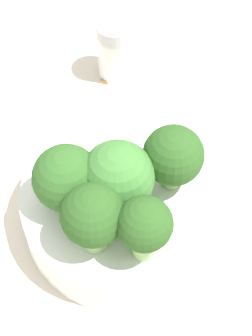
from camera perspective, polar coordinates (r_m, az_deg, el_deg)
name	(u,v)px	position (r m, az deg, el deg)	size (l,w,h in m)	color
ground_plane	(126,219)	(0.45, 0.00, -5.22)	(3.00, 3.00, 0.00)	beige
bowl	(126,206)	(0.43, 0.00, -3.86)	(0.16, 0.16, 0.04)	white
broccoli_floret_0	(145,226)	(0.36, 1.97, -5.91)	(0.04, 0.04, 0.06)	#8EB770
broccoli_floret_1	(174,160)	(0.40, 4.95, 0.81)	(0.04, 0.04, 0.06)	#7A9E5B
broccoli_floret_2	(118,177)	(0.39, -0.86, -0.96)	(0.05, 0.05, 0.06)	#7A9E5B
broccoli_floret_3	(66,178)	(0.39, -6.09, -0.97)	(0.05, 0.05, 0.05)	#8EB770
broccoli_floret_4	(93,217)	(0.37, -3.37, -5.00)	(0.04, 0.04, 0.06)	#8EB770
pepper_shaker	(116,50)	(0.53, -1.00, 11.93)	(0.04, 0.04, 0.06)	silver
almond_crumb_1	(104,80)	(0.54, -2.23, 8.96)	(0.01, 0.01, 0.01)	#AD7F4C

